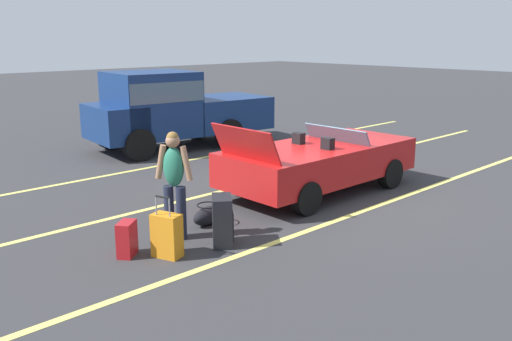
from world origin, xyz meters
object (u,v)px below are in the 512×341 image
object	(u,v)px
suitcase_large_black	(222,221)
suitcase_small_carryon	(127,239)
suitcase_medium_bright	(167,235)
parked_pickup_truck_near	(168,108)
duffel_bag	(208,215)
traveler_person	(174,179)
convertible_car	(326,161)

from	to	relation	value
suitcase_large_black	suitcase_small_carryon	xyz separation A→B (m)	(-1.25, 0.59, -0.12)
suitcase_medium_bright	suitcase_small_carryon	size ratio (longest dim) A/B	1.80
suitcase_large_black	parked_pickup_truck_near	bearing A→B (deg)	99.08
suitcase_small_carryon	suitcase_large_black	bearing A→B (deg)	25.63
suitcase_small_carryon	parked_pickup_truck_near	distance (m)	7.61
duffel_bag	parked_pickup_truck_near	xyz separation A→B (m)	(3.11, 5.61, 0.95)
suitcase_medium_bright	traveler_person	distance (m)	0.95
convertible_car	suitcase_large_black	bearing A→B (deg)	-165.16
traveler_person	convertible_car	bearing A→B (deg)	-28.43
convertible_car	traveler_person	bearing A→B (deg)	-176.77
parked_pickup_truck_near	suitcase_large_black	bearing A→B (deg)	67.80
suitcase_medium_bright	traveler_person	world-z (taller)	traveler_person
suitcase_large_black	parked_pickup_truck_near	size ratio (longest dim) A/B	0.14
suitcase_small_carryon	duffel_bag	size ratio (longest dim) A/B	0.73
convertible_car	suitcase_medium_bright	xyz separation A→B (m)	(-4.27, -0.70, -0.28)
convertible_car	traveler_person	xyz separation A→B (m)	(-3.77, -0.19, 0.34)
traveler_person	parked_pickup_truck_near	size ratio (longest dim) A/B	0.32
suitcase_small_carryon	duffel_bag	bearing A→B (deg)	59.92
convertible_car	suitcase_medium_bright	world-z (taller)	convertible_car
convertible_car	parked_pickup_truck_near	distance (m)	5.60
parked_pickup_truck_near	convertible_car	bearing A→B (deg)	95.35
duffel_bag	parked_pickup_truck_near	world-z (taller)	parked_pickup_truck_near
suitcase_large_black	duffel_bag	distance (m)	0.97
duffel_bag	traveler_person	xyz separation A→B (m)	(-0.76, -0.16, 0.77)
convertible_car	suitcase_large_black	world-z (taller)	convertible_car
suitcase_medium_bright	traveler_person	bearing A→B (deg)	25.17
suitcase_medium_bright	traveler_person	size ratio (longest dim) A/B	0.55
duffel_bag	parked_pickup_truck_near	distance (m)	6.49
duffel_bag	suitcase_large_black	bearing A→B (deg)	-115.66
suitcase_large_black	convertible_car	bearing A→B (deg)	52.17
traveler_person	parked_pickup_truck_near	bearing A→B (deg)	24.83
suitcase_medium_bright	convertible_car	bearing A→B (deg)	-10.87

